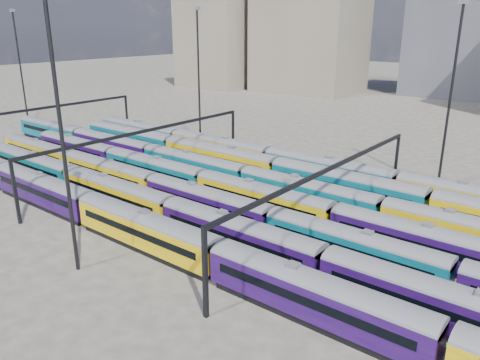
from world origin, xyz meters
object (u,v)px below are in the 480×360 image
Objects in this scene: rake_0 at (218,255)px; mast_2 at (61,127)px; rake_2 at (207,200)px; rake_1 at (325,261)px.

mast_2 is (-11.96, -7.00, 11.40)m from rake_0.
rake_0 is 1.26× the size of rake_2.
rake_1 is 19.43m from rake_2.
rake_1 is 4.60× the size of mast_2.
rake_0 reaches higher than rake_1.
rake_0 is 9.60m from rake_1.
mast_2 is at bearing -149.22° from rake_1.
rake_2 is 3.70× the size of mast_2.
rake_2 is 20.58m from mast_2.
mast_2 is (-20.15, -12.00, 11.43)m from rake_1.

